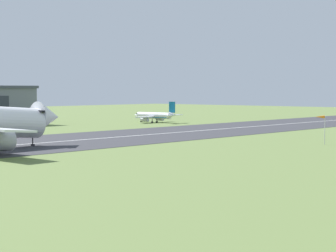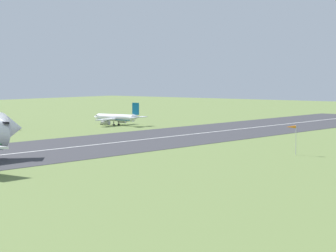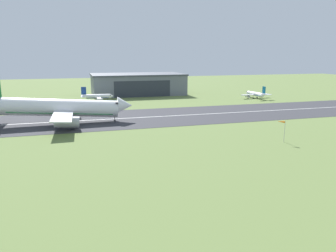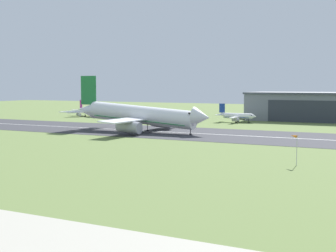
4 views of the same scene
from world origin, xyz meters
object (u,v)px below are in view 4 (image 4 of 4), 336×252
object	(u,v)px
airplane_parked_west	(237,116)
airplane_parked_centre	(88,111)
windsock_pole	(294,138)
airplane_landing	(140,115)

from	to	relation	value
airplane_parked_west	airplane_parked_centre	bearing A→B (deg)	177.97
airplane_parked_west	windsock_pole	distance (m)	109.96
airplane_parked_centre	airplane_landing	bearing A→B (deg)	-41.72
windsock_pole	airplane_landing	bearing A→B (deg)	144.45
airplane_landing	windsock_pole	bearing A→B (deg)	-35.55
airplane_parked_centre	windsock_pole	size ratio (longest dim) A/B	3.51
airplane_landing	airplane_parked_west	xyz separation A→B (m)	(17.44, 55.47, -3.01)
airplane_parked_centre	windsock_pole	bearing A→B (deg)	-38.84
airplane_landing	airplane_parked_west	world-z (taller)	airplane_landing
airplane_landing	windsock_pole	world-z (taller)	airplane_landing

